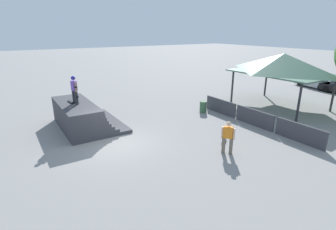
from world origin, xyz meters
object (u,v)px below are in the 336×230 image
object	(u,v)px
parked_car_silver	(316,82)
skater_on_deck	(74,88)
skateboard_on_ground	(224,142)
bystander_walking	(228,136)
skateboard_on_deck	(71,102)
trash_bin	(203,107)

from	to	relation	value
parked_car_silver	skater_on_deck	bearing A→B (deg)	-80.44
skater_on_deck	skateboard_on_ground	distance (m)	9.36
skater_on_deck	skateboard_on_ground	world-z (taller)	skater_on_deck
parked_car_silver	bystander_walking	bearing A→B (deg)	-59.58
skateboard_on_deck	skater_on_deck	bearing A→B (deg)	17.29
trash_bin	parked_car_silver	world-z (taller)	parked_car_silver
skateboard_on_ground	trash_bin	world-z (taller)	trash_bin
bystander_walking	parked_car_silver	xyz separation A→B (m)	(-6.46, 19.40, -0.34)
skater_on_deck	bystander_walking	bearing A→B (deg)	27.01
bystander_walking	trash_bin	world-z (taller)	bystander_walking
skater_on_deck	skateboard_on_deck	xyz separation A→B (m)	(-0.44, -0.19, -0.92)
trash_bin	skateboard_on_deck	bearing A→B (deg)	-102.09
skateboard_on_deck	trash_bin	distance (m)	9.35
parked_car_silver	skateboard_on_ground	bearing A→B (deg)	-61.74
skateboard_on_deck	trash_bin	bearing A→B (deg)	72.26
trash_bin	parked_car_silver	xyz separation A→B (m)	(-0.44, 15.97, 0.18)
skateboard_on_ground	parked_car_silver	bearing A→B (deg)	158.64
skater_on_deck	skateboard_on_deck	size ratio (longest dim) A/B	2.00
bystander_walking	trash_bin	size ratio (longest dim) A/B	2.00
trash_bin	bystander_walking	bearing A→B (deg)	-29.67
skater_on_deck	skateboard_on_ground	size ratio (longest dim) A/B	2.33
trash_bin	parked_car_silver	size ratio (longest dim) A/B	0.19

